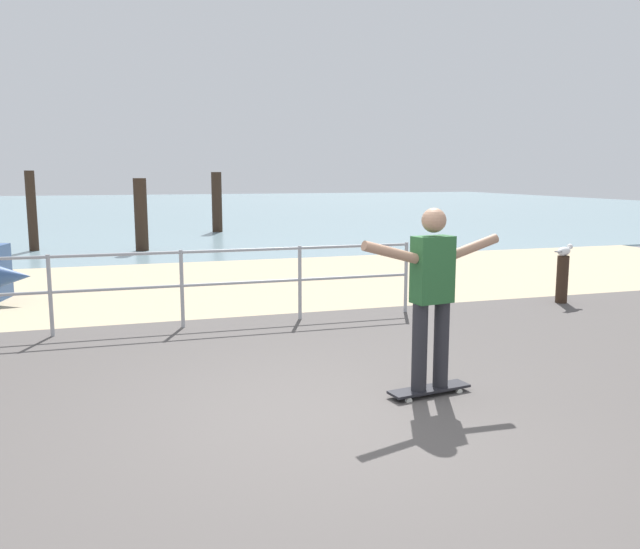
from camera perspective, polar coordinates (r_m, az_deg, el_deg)
name	(u,v)px	position (r m, az deg, el deg)	size (l,w,h in m)	color
ground_plane	(379,469)	(4.71, 5.20, -16.72)	(24.00, 10.00, 0.04)	#514C49
beach_strip	(214,284)	(12.20, -9.30, -0.82)	(24.00, 6.00, 0.04)	tan
sea_surface	(147,208)	(40.00, -14.99, 5.67)	(72.00, 50.00, 0.04)	#75939E
skateboard	(429,389)	(6.13, 9.61, -9.95)	(0.82, 0.32, 0.08)	black
skateboarder	(432,288)	(5.89, 9.85, -1.17)	(1.44, 0.31, 1.65)	#26262B
bollard_short	(562,280)	(10.83, 20.56, -0.45)	(0.18, 0.18, 0.76)	#332319
seagull	(564,251)	(10.79, 20.73, 1.96)	(0.46, 0.26, 0.18)	white
groyne_post_1	(32,211)	(18.58, -24.05, 5.11)	(0.25, 0.25, 2.11)	#332319
groyne_post_2	(141,215)	(17.65, -15.50, 5.07)	(0.34, 0.34, 1.91)	#332319
groyne_post_3	(217,202)	(22.87, -9.08, 6.30)	(0.35, 0.35, 2.08)	#332319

